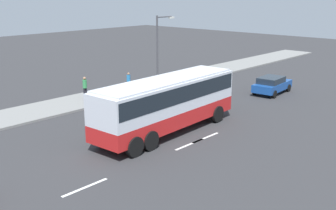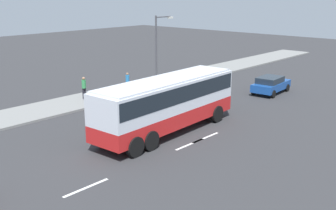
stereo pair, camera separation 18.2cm
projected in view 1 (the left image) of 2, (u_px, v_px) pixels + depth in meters
ground_plane at (136, 138)px, 24.24m from camera, size 120.00×120.00×0.00m
sidewalk_curb at (50, 108)px, 30.14m from camera, size 80.00×4.00×0.15m
lane_centreline at (73, 192)px, 17.67m from camera, size 23.14×0.16×0.01m
coach_bus at (167, 99)px, 24.68m from camera, size 10.61×3.08×3.33m
car_silver_hatch at (193, 93)px, 31.73m from camera, size 4.49×1.93×1.41m
car_blue_saloon at (272, 85)px, 34.61m from camera, size 4.28×2.16×1.44m
pedestrian_near_curb at (85, 86)px, 32.24m from camera, size 0.32×0.32×1.75m
pedestrian_at_crossing at (129, 80)px, 35.09m from camera, size 0.32×0.32×1.52m
street_lamp at (159, 46)px, 35.14m from camera, size 2.12×0.24×6.22m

